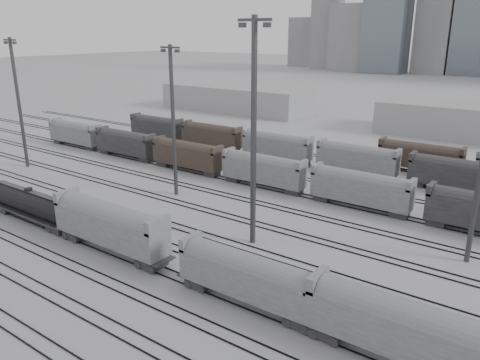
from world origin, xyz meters
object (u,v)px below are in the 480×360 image
Objects in this scene: hopper_car_a at (110,223)px; hopper_car_b at (247,275)px; tank_car_b at (30,203)px; light_mast_a at (18,101)px; hopper_car_c at (405,327)px; light_mast_c at (254,130)px.

hopper_car_a is 19.59m from hopper_car_b.
hopper_car_a reaches higher than tank_car_b.
hopper_car_a is 0.69× the size of light_mast_a.
light_mast_c reaches higher than hopper_car_c.
tank_car_b is 33.36m from light_mast_c.
hopper_car_a is at bearing -19.35° from light_mast_a.
light_mast_c is (-22.16, 11.99, 10.80)m from hopper_car_c.
light_mast_a is (-26.07, 15.02, 10.18)m from tank_car_b.
hopper_car_a is at bearing 180.00° from hopper_car_b.
hopper_car_b is (36.29, 0.00, 0.60)m from tank_car_b.
hopper_car_a is 34.33m from hopper_car_c.
light_mast_a is 0.90× the size of light_mast_c.
light_mast_a is (-62.36, 15.02, 9.58)m from hopper_car_b.
light_mast_c reaches higher than hopper_car_a.
light_mast_c is at bearing -3.15° from light_mast_a.
tank_car_b is at bearing -29.94° from light_mast_a.
hopper_car_c is 27.41m from light_mast_c.
tank_car_b is 31.76m from light_mast_a.
tank_car_b is 1.26× the size of hopper_car_b.
hopper_car_c is 0.58× the size of light_mast_c.
tank_car_b is 51.04m from hopper_car_c.
hopper_car_c is (14.75, 0.00, 0.23)m from hopper_car_b.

